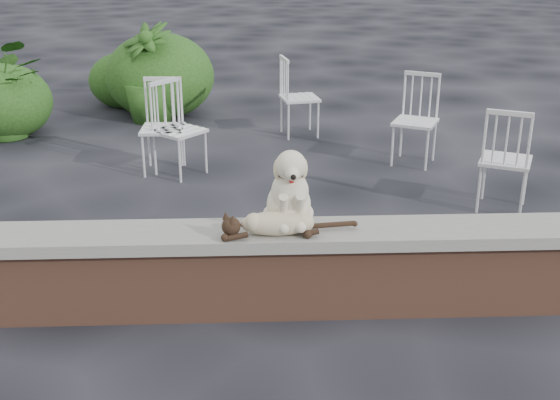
{
  "coord_description": "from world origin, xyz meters",
  "views": [
    {
      "loc": [
        -0.48,
        -3.99,
        2.37
      ],
      "look_at": [
        -0.3,
        0.2,
        0.7
      ],
      "focal_mm": 44.6,
      "sensor_mm": 36.0,
      "label": 1
    }
  ],
  "objects_px": {
    "chair_c": "(506,158)",
    "chair_d": "(415,120)",
    "cat": "(277,222)",
    "chair_e": "(300,97)",
    "potted_plant_b": "(148,73)",
    "dog": "(289,185)",
    "potted_plant_a": "(6,87)",
    "chair_b": "(163,127)",
    "chair_a": "(179,129)"
  },
  "relations": [
    {
      "from": "cat",
      "to": "potted_plant_b",
      "type": "height_order",
      "value": "potted_plant_b"
    },
    {
      "from": "dog",
      "to": "chair_d",
      "type": "height_order",
      "value": "dog"
    },
    {
      "from": "chair_c",
      "to": "potted_plant_b",
      "type": "bearing_deg",
      "value": -16.97
    },
    {
      "from": "chair_c",
      "to": "chair_d",
      "type": "relative_size",
      "value": 1.0
    },
    {
      "from": "potted_plant_b",
      "to": "chair_d",
      "type": "bearing_deg",
      "value": -31.52
    },
    {
      "from": "chair_a",
      "to": "potted_plant_a",
      "type": "height_order",
      "value": "potted_plant_a"
    },
    {
      "from": "chair_b",
      "to": "chair_d",
      "type": "bearing_deg",
      "value": 4.74
    },
    {
      "from": "chair_c",
      "to": "dog",
      "type": "bearing_deg",
      "value": 63.74
    },
    {
      "from": "chair_a",
      "to": "chair_b",
      "type": "distance_m",
      "value": 0.19
    },
    {
      "from": "cat",
      "to": "chair_e",
      "type": "distance_m",
      "value": 4.2
    },
    {
      "from": "dog",
      "to": "chair_e",
      "type": "height_order",
      "value": "dog"
    },
    {
      "from": "chair_b",
      "to": "chair_d",
      "type": "relative_size",
      "value": 1.0
    },
    {
      "from": "chair_d",
      "to": "chair_a",
      "type": "bearing_deg",
      "value": -148.42
    },
    {
      "from": "cat",
      "to": "chair_e",
      "type": "height_order",
      "value": "chair_e"
    },
    {
      "from": "chair_b",
      "to": "chair_e",
      "type": "relative_size",
      "value": 1.0
    },
    {
      "from": "chair_e",
      "to": "chair_d",
      "type": "height_order",
      "value": "same"
    },
    {
      "from": "chair_d",
      "to": "potted_plant_b",
      "type": "xyz_separation_m",
      "value": [
        -3.0,
        1.84,
        0.15
      ]
    },
    {
      "from": "dog",
      "to": "chair_a",
      "type": "xyz_separation_m",
      "value": [
        -0.95,
        2.66,
        -0.38
      ]
    },
    {
      "from": "chair_e",
      "to": "potted_plant_b",
      "type": "height_order",
      "value": "potted_plant_b"
    },
    {
      "from": "dog",
      "to": "chair_b",
      "type": "distance_m",
      "value": 2.99
    },
    {
      "from": "chair_d",
      "to": "dog",
      "type": "bearing_deg",
      "value": -91.06
    },
    {
      "from": "dog",
      "to": "cat",
      "type": "xyz_separation_m",
      "value": [
        -0.08,
        -0.15,
        -0.18
      ]
    },
    {
      "from": "cat",
      "to": "chair_e",
      "type": "bearing_deg",
      "value": 81.39
    },
    {
      "from": "chair_b",
      "to": "chair_e",
      "type": "distance_m",
      "value": 1.95
    },
    {
      "from": "cat",
      "to": "dog",
      "type": "bearing_deg",
      "value": 59.15
    },
    {
      "from": "chair_e",
      "to": "dog",
      "type": "bearing_deg",
      "value": 164.39
    },
    {
      "from": "chair_a",
      "to": "potted_plant_a",
      "type": "relative_size",
      "value": 0.78
    },
    {
      "from": "chair_b",
      "to": "potted_plant_a",
      "type": "distance_m",
      "value": 2.37
    },
    {
      "from": "cat",
      "to": "potted_plant_b",
      "type": "distance_m",
      "value": 5.09
    },
    {
      "from": "chair_b",
      "to": "chair_a",
      "type": "bearing_deg",
      "value": -24.52
    },
    {
      "from": "chair_a",
      "to": "potted_plant_b",
      "type": "xyz_separation_m",
      "value": [
        -0.57,
        2.08,
        0.15
      ]
    },
    {
      "from": "chair_e",
      "to": "chair_d",
      "type": "xyz_separation_m",
      "value": [
        1.13,
        -1.13,
        0.0
      ]
    },
    {
      "from": "cat",
      "to": "chair_b",
      "type": "relative_size",
      "value": 1.08
    },
    {
      "from": "cat",
      "to": "chair_e",
      "type": "relative_size",
      "value": 1.08
    },
    {
      "from": "dog",
      "to": "chair_c",
      "type": "xyz_separation_m",
      "value": [
        1.98,
        1.6,
        -0.38
      ]
    },
    {
      "from": "chair_c",
      "to": "potted_plant_a",
      "type": "relative_size",
      "value": 0.78
    },
    {
      "from": "dog",
      "to": "potted_plant_a",
      "type": "relative_size",
      "value": 0.45
    },
    {
      "from": "chair_b",
      "to": "potted_plant_a",
      "type": "bearing_deg",
      "value": 147.21
    },
    {
      "from": "potted_plant_a",
      "to": "potted_plant_b",
      "type": "distance_m",
      "value": 1.7
    },
    {
      "from": "potted_plant_b",
      "to": "potted_plant_a",
      "type": "bearing_deg",
      "value": -157.04
    },
    {
      "from": "dog",
      "to": "potted_plant_b",
      "type": "distance_m",
      "value": 4.98
    },
    {
      "from": "chair_c",
      "to": "chair_b",
      "type": "bearing_deg",
      "value": 4.69
    },
    {
      "from": "chair_c",
      "to": "chair_d",
      "type": "xyz_separation_m",
      "value": [
        -0.51,
        1.29,
        0.0
      ]
    },
    {
      "from": "dog",
      "to": "chair_d",
      "type": "bearing_deg",
      "value": 60.19
    },
    {
      "from": "chair_a",
      "to": "potted_plant_b",
      "type": "bearing_deg",
      "value": 56.81
    },
    {
      "from": "chair_a",
      "to": "chair_b",
      "type": "height_order",
      "value": "same"
    },
    {
      "from": "chair_b",
      "to": "potted_plant_b",
      "type": "relative_size",
      "value": 0.76
    },
    {
      "from": "chair_d",
      "to": "chair_b",
      "type": "bearing_deg",
      "value": -150.65
    },
    {
      "from": "dog",
      "to": "cat",
      "type": "height_order",
      "value": "dog"
    },
    {
      "from": "chair_c",
      "to": "potted_plant_b",
      "type": "height_order",
      "value": "potted_plant_b"
    }
  ]
}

